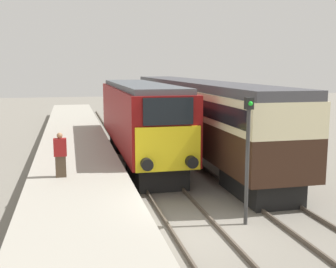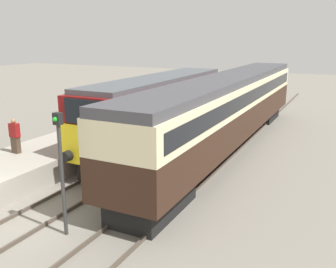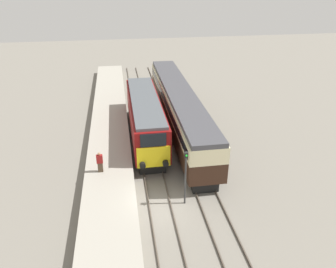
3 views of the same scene
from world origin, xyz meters
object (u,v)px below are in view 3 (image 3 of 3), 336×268
(locomotive, at_px, (145,117))
(person_on_platform, at_px, (100,162))
(passenger_carriage, at_px, (179,106))
(signal_post, at_px, (186,174))

(locomotive, distance_m, person_on_platform, 7.59)
(passenger_carriage, relative_size, signal_post, 5.51)
(passenger_carriage, height_order, person_on_platform, passenger_carriage)
(locomotive, height_order, passenger_carriage, passenger_carriage)
(person_on_platform, height_order, signal_post, signal_post)
(locomotive, bearing_deg, passenger_carriage, 25.90)
(locomotive, xyz_separation_m, person_on_platform, (-3.89, -6.50, -0.42))
(passenger_carriage, bearing_deg, signal_post, -98.51)
(locomotive, bearing_deg, signal_post, -80.07)
(person_on_platform, xyz_separation_m, signal_post, (5.59, -3.21, 0.54))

